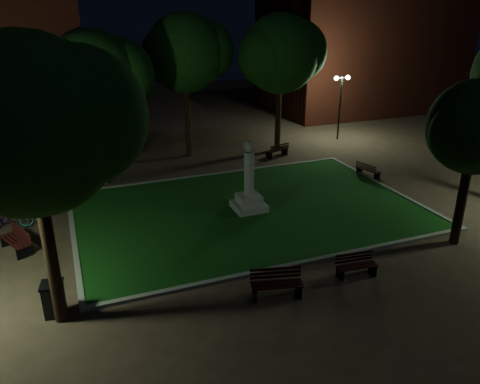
% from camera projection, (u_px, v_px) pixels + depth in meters
% --- Properties ---
extents(ground, '(80.00, 80.00, 0.00)m').
position_uv_depth(ground, '(267.00, 229.00, 19.58)').
color(ground, '#463426').
extents(lawn, '(15.00, 10.00, 0.08)m').
position_uv_depth(lawn, '(249.00, 210.00, 21.29)').
color(lawn, '#103E0F').
rests_on(lawn, ground).
extents(lawn_kerb, '(15.40, 10.40, 0.12)m').
position_uv_depth(lawn_kerb, '(249.00, 209.00, 21.29)').
color(lawn_kerb, slate).
rests_on(lawn_kerb, ground).
extents(monument, '(1.40, 1.40, 3.20)m').
position_uv_depth(monument, '(249.00, 191.00, 20.95)').
color(monument, gray).
rests_on(monument, lawn).
extents(building_far, '(16.00, 10.00, 12.00)m').
position_uv_depth(building_far, '(362.00, 39.00, 40.72)').
color(building_far, '#551D12').
rests_on(building_far, ground).
extents(tree_west, '(5.79, 4.73, 8.26)m').
position_uv_depth(tree_west, '(33.00, 126.00, 11.78)').
color(tree_west, black).
rests_on(tree_west, ground).
extents(tree_north_wl, '(5.65, 4.61, 7.74)m').
position_uv_depth(tree_north_wl, '(96.00, 78.00, 22.47)').
color(tree_north_wl, black).
rests_on(tree_north_wl, ground).
extents(tree_north_er, '(5.79, 4.73, 8.38)m').
position_uv_depth(tree_north_er, '(282.00, 54.00, 27.93)').
color(tree_north_er, black).
rests_on(tree_north_er, ground).
extents(tree_se, '(4.21, 3.44, 6.38)m').
position_uv_depth(tree_se, '(477.00, 127.00, 16.73)').
color(tree_se, black).
rests_on(tree_se, ground).
extents(tree_far_north, '(5.54, 4.52, 8.44)m').
position_uv_depth(tree_far_north, '(187.00, 53.00, 26.76)').
color(tree_far_north, black).
rests_on(tree_far_north, ground).
extents(lamppost_ne, '(1.18, 0.28, 4.34)m').
position_uv_depth(lamppost_ne, '(341.00, 95.00, 31.58)').
color(lamppost_ne, black).
rests_on(lamppost_ne, ground).
extents(bench_near_left, '(1.75, 0.95, 0.91)m').
position_uv_depth(bench_near_left, '(276.00, 284.00, 14.94)').
color(bench_near_left, black).
rests_on(bench_near_left, ground).
extents(bench_near_right, '(1.47, 0.63, 0.78)m').
position_uv_depth(bench_near_right, '(356.00, 266.00, 16.10)').
color(bench_near_right, black).
rests_on(bench_near_right, ground).
extents(bench_left_side, '(1.21, 1.73, 0.90)m').
position_uv_depth(bench_left_side, '(17.00, 241.00, 17.68)').
color(bench_left_side, black).
rests_on(bench_left_side, ground).
extents(bench_right_side, '(0.80, 1.46, 0.76)m').
position_uv_depth(bench_right_side, '(368.00, 170.00, 25.42)').
color(bench_right_side, black).
rests_on(bench_right_side, ground).
extents(bench_far_side, '(1.58, 0.95, 0.82)m').
position_uv_depth(bench_far_side, '(278.00, 151.00, 28.77)').
color(bench_far_side, black).
rests_on(bench_far_side, ground).
extents(trash_bin, '(0.73, 0.73, 1.09)m').
position_uv_depth(trash_bin, '(54.00, 299.00, 13.97)').
color(trash_bin, black).
rests_on(trash_bin, ground).
extents(bicycle, '(1.95, 0.80, 1.00)m').
position_uv_depth(bicycle, '(9.00, 218.00, 19.41)').
color(bicycle, black).
rests_on(bicycle, ground).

